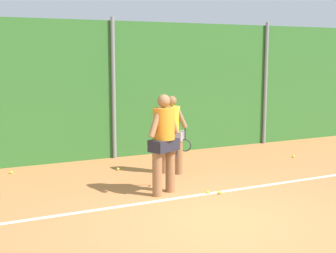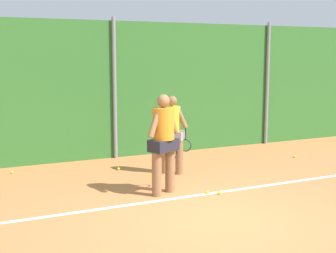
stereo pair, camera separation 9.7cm
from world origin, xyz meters
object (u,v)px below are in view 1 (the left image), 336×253
Objects in this scene: tennis_ball_5 at (11,172)px; tennis_ball_7 at (293,156)px; tennis_ball_3 at (118,169)px; tennis_ball_1 at (208,192)px; tennis_ball_2 at (220,192)px; player_foreground_near at (164,139)px; player_midcourt at (172,130)px.

tennis_ball_5 and tennis_ball_7 have the same top height.
tennis_ball_5 is at bearing 162.02° from tennis_ball_3.
tennis_ball_1 is 1.00× the size of tennis_ball_2.
tennis_ball_1 is (0.76, -0.38, -1.05)m from player_foreground_near.
player_foreground_near is at bearing -85.09° from tennis_ball_3.
tennis_ball_3 is 1.00× the size of tennis_ball_7.
player_foreground_near is 1.50m from tennis_ball_2.
tennis_ball_3 is 2.40m from tennis_ball_5.
tennis_ball_5 is 7.05m from tennis_ball_7.
player_midcourt is at bearing 94.02° from tennis_ball_2.
player_foreground_near is 4.78m from tennis_ball_7.
player_foreground_near is at bearing -79.27° from player_midcourt.
player_midcourt is at bearing 87.96° from tennis_ball_1.
tennis_ball_2 and tennis_ball_5 have the same top height.
tennis_ball_7 is (3.67, 1.84, 0.00)m from tennis_ball_1.
tennis_ball_1 is at bearing 148.04° from tennis_ball_2.
player_foreground_near reaches higher than tennis_ball_3.
player_midcourt is 2.08m from tennis_ball_2.
player_foreground_near is 29.22× the size of tennis_ball_3.
tennis_ball_3 is at bearing 113.37° from tennis_ball_2.
player_midcourt is 1.97m from tennis_ball_1.
tennis_ball_3 is at bearing -17.98° from tennis_ball_5.
tennis_ball_1 is at bearing -49.92° from player_midcourt.
player_foreground_near is 1.35m from tennis_ball_1.
tennis_ball_5 is at bearing 107.47° from player_foreground_near.
player_foreground_near is at bearing -49.34° from tennis_ball_5.
tennis_ball_1 is 1.00× the size of tennis_ball_7.
player_midcourt is 26.72× the size of tennis_ball_5.
tennis_ball_1 is 1.00× the size of tennis_ball_5.
tennis_ball_3 is at bearing -175.81° from player_midcourt.
player_midcourt is 26.72× the size of tennis_ball_7.
tennis_ball_3 is 1.00× the size of tennis_ball_5.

